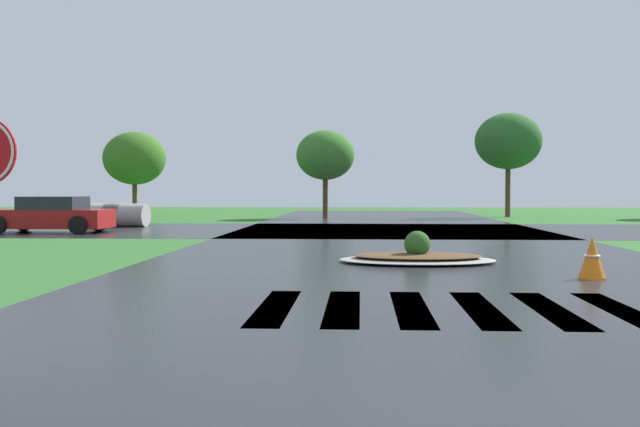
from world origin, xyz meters
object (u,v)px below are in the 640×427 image
object	(u,v)px
median_island	(417,257)
car_silver_hatch	(51,215)
traffic_cone	(592,258)
drainage_pipe_stack	(114,215)

from	to	relation	value
median_island	car_silver_hatch	distance (m)	16.13
car_silver_hatch	traffic_cone	distance (m)	20.03
car_silver_hatch	drainage_pipe_stack	bearing A→B (deg)	-100.83
drainage_pipe_stack	traffic_cone	world-z (taller)	drainage_pipe_stack
car_silver_hatch	traffic_cone	size ratio (longest dim) A/B	5.87
car_silver_hatch	drainage_pipe_stack	world-z (taller)	car_silver_hatch
median_island	drainage_pipe_stack	xyz separation A→B (m)	(-11.53, 14.52, 0.36)
drainage_pipe_stack	traffic_cone	xyz separation A→B (m)	(14.37, -17.20, -0.13)
median_island	car_silver_hatch	size ratio (longest dim) A/B	0.78
car_silver_hatch	drainage_pipe_stack	size ratio (longest dim) A/B	1.44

